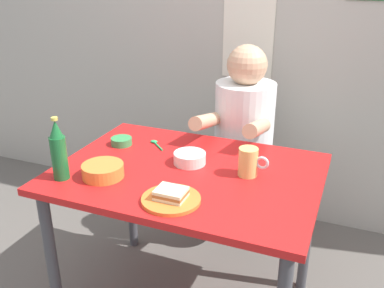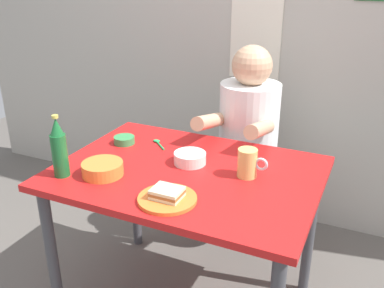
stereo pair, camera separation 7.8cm
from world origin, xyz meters
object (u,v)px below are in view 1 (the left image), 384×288
at_px(stool, 241,188).
at_px(beer_bottle, 59,151).
at_px(sandwich, 171,194).
at_px(person_seated, 244,121).
at_px(dining_table, 188,189).
at_px(plate_orange, 171,199).
at_px(beer_mug, 249,162).
at_px(dip_bowl_green, 121,141).

relative_size(stool, beer_bottle, 1.72).
bearing_deg(sandwich, person_seated, 88.18).
relative_size(dining_table, stool, 2.44).
bearing_deg(dining_table, person_seated, 83.50).
bearing_deg(sandwich, plate_orange, 0.00).
distance_m(sandwich, beer_bottle, 0.50).
bearing_deg(stool, beer_bottle, -120.11).
relative_size(person_seated, beer_mug, 5.71).
xyz_separation_m(plate_orange, beer_mug, (0.21, 0.31, 0.05)).
relative_size(dining_table, beer_bottle, 4.20).
bearing_deg(person_seated, dip_bowl_green, -134.20).
bearing_deg(beer_mug, dip_bowl_green, 172.59).
bearing_deg(dip_bowl_green, sandwich, -41.68).
bearing_deg(person_seated, plate_orange, -91.82).
height_order(person_seated, sandwich, person_seated).
bearing_deg(dining_table, beer_bottle, -149.76).
xyz_separation_m(beer_bottle, dip_bowl_green, (0.05, 0.39, -0.10)).
xyz_separation_m(stool, beer_mug, (0.18, -0.58, 0.45)).
bearing_deg(sandwich, stool, 88.20).
xyz_separation_m(dining_table, dip_bowl_green, (-0.40, 0.13, 0.11)).
height_order(beer_bottle, dip_bowl_green, beer_bottle).
bearing_deg(beer_bottle, stool, 59.89).
bearing_deg(beer_mug, plate_orange, -123.68).
relative_size(stool, beer_mug, 3.57).
xyz_separation_m(plate_orange, sandwich, (0.00, 0.00, 0.02)).
xyz_separation_m(beer_mug, beer_bottle, (-0.69, -0.31, 0.06)).
relative_size(plate_orange, beer_mug, 1.75).
relative_size(beer_mug, beer_bottle, 0.48).
bearing_deg(dining_table, beer_mug, 11.38).
xyz_separation_m(stool, sandwich, (-0.03, -0.89, 0.42)).
bearing_deg(sandwich, beer_mug, 56.32).
bearing_deg(person_seated, beer_bottle, -120.43).
bearing_deg(plate_orange, dining_table, 99.31).
bearing_deg(stool, dining_table, -96.39).
height_order(plate_orange, dip_bowl_green, dip_bowl_green).
bearing_deg(dip_bowl_green, person_seated, 45.80).
bearing_deg(beer_bottle, dip_bowl_green, 83.47).
bearing_deg(stool, dip_bowl_green, -133.55).
distance_m(person_seated, beer_bottle, 1.02).
bearing_deg(person_seated, stool, 90.00).
xyz_separation_m(dining_table, stool, (0.07, 0.63, -0.30)).
height_order(stool, sandwich, sandwich).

